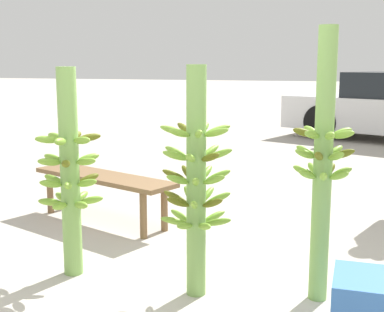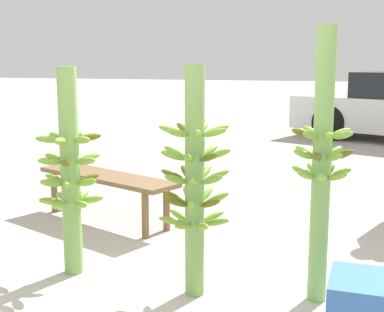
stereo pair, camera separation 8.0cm
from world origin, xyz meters
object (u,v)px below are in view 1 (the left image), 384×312
at_px(market_bench, 103,182).
at_px(banana_stalk_center, 196,181).
at_px(banana_stalk_left, 70,172).
at_px(banana_stalk_right, 323,165).

bearing_deg(market_bench, banana_stalk_center, -23.63).
bearing_deg(banana_stalk_center, banana_stalk_left, 176.02).
bearing_deg(banana_stalk_left, market_bench, 106.85).
xyz_separation_m(banana_stalk_right, market_bench, (-1.99, 1.08, -0.47)).
distance_m(banana_stalk_center, market_bench, 1.80).
distance_m(banana_stalk_left, banana_stalk_right, 1.64).
distance_m(banana_stalk_right, market_bench, 2.31).
bearing_deg(market_bench, banana_stalk_right, -7.55).
xyz_separation_m(banana_stalk_left, banana_stalk_center, (0.90, -0.06, 0.02)).
relative_size(banana_stalk_left, banana_stalk_right, 0.86).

